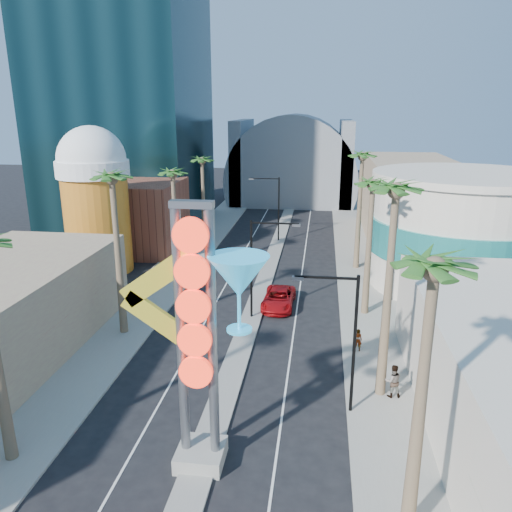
# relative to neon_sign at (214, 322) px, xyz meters

# --- Properties ---
(ground) EXTENTS (240.00, 240.00, 0.00)m
(ground) POSITION_rel_neon_sign_xyz_m (-0.82, -2.96, -7.31)
(ground) COLOR black
(ground) RESTS_ON ground
(sidewalk_west) EXTENTS (5.00, 100.00, 0.15)m
(sidewalk_west) POSITION_rel_neon_sign_xyz_m (-10.32, 32.04, -7.23)
(sidewalk_west) COLOR gray
(sidewalk_west) RESTS_ON ground
(sidewalk_east) EXTENTS (5.00, 100.00, 0.15)m
(sidewalk_east) POSITION_rel_neon_sign_xyz_m (8.68, 32.04, -7.23)
(sidewalk_east) COLOR gray
(sidewalk_east) RESTS_ON ground
(median) EXTENTS (1.60, 84.00, 0.15)m
(median) POSITION_rel_neon_sign_xyz_m (-0.82, 35.04, -7.23)
(median) COLOR gray
(median) RESTS_ON ground
(hotel_tower) EXTENTS (20.00, 20.00, 50.00)m
(hotel_tower) POSITION_rel_neon_sign_xyz_m (-22.82, 49.04, 17.69)
(hotel_tower) COLOR black
(hotel_tower) RESTS_ON ground
(brick_filler_west) EXTENTS (10.00, 10.00, 8.00)m
(brick_filler_west) POSITION_rel_neon_sign_xyz_m (-16.82, 35.04, -3.31)
(brick_filler_west) COLOR brown
(brick_filler_west) RESTS_ON ground
(filler_east) EXTENTS (10.00, 20.00, 10.00)m
(filler_east) POSITION_rel_neon_sign_xyz_m (15.18, 45.04, -2.31)
(filler_east) COLOR #9C7965
(filler_east) RESTS_ON ground
(beer_mug) EXTENTS (7.00, 7.00, 14.50)m
(beer_mug) POSITION_rel_neon_sign_xyz_m (-17.82, 27.04, 0.54)
(beer_mug) COLOR orange
(beer_mug) RESTS_ON ground
(turquoise_building) EXTENTS (16.60, 16.60, 10.60)m
(turquoise_building) POSITION_rel_neon_sign_xyz_m (17.18, 27.04, -2.06)
(turquoise_building) COLOR beige
(turquoise_building) RESTS_ON ground
(canopy) EXTENTS (22.00, 16.00, 22.00)m
(canopy) POSITION_rel_neon_sign_xyz_m (-0.82, 69.04, -3.00)
(canopy) COLOR slate
(canopy) RESTS_ON ground
(neon_sign) EXTENTS (6.53, 2.60, 12.55)m
(neon_sign) POSITION_rel_neon_sign_xyz_m (0.00, 0.00, 0.00)
(neon_sign) COLOR gray
(neon_sign) RESTS_ON ground
(streetlight_0) EXTENTS (3.79, 0.25, 8.00)m
(streetlight_0) POSITION_rel_neon_sign_xyz_m (-0.27, 17.04, -2.43)
(streetlight_0) COLOR black
(streetlight_0) RESTS_ON ground
(streetlight_1) EXTENTS (3.79, 0.25, 8.00)m
(streetlight_1) POSITION_rel_neon_sign_xyz_m (-1.36, 41.04, -2.43)
(streetlight_1) COLOR black
(streetlight_1) RESTS_ON ground
(streetlight_2) EXTENTS (3.45, 0.25, 8.00)m
(streetlight_2) POSITION_rel_neon_sign_xyz_m (5.91, 5.04, -2.47)
(streetlight_2) COLOR black
(streetlight_2) RESTS_ON ground
(palm_1) EXTENTS (2.40, 2.40, 12.70)m
(palm_1) POSITION_rel_neon_sign_xyz_m (-9.82, 13.04, 3.52)
(palm_1) COLOR brown
(palm_1) RESTS_ON ground
(palm_2) EXTENTS (2.40, 2.40, 11.20)m
(palm_2) POSITION_rel_neon_sign_xyz_m (-9.82, 27.04, 2.17)
(palm_2) COLOR brown
(palm_2) RESTS_ON ground
(palm_3) EXTENTS (2.40, 2.40, 11.20)m
(palm_3) POSITION_rel_neon_sign_xyz_m (-9.82, 39.04, 2.17)
(palm_3) COLOR brown
(palm_3) RESTS_ON ground
(palm_4) EXTENTS (2.40, 2.40, 12.20)m
(palm_4) POSITION_rel_neon_sign_xyz_m (8.18, -2.96, 3.07)
(palm_4) COLOR brown
(palm_4) RESTS_ON ground
(palm_5) EXTENTS (2.40, 2.40, 13.20)m
(palm_5) POSITION_rel_neon_sign_xyz_m (8.18, 7.04, 3.96)
(palm_5) COLOR brown
(palm_5) RESTS_ON ground
(palm_6) EXTENTS (2.40, 2.40, 11.70)m
(palm_6) POSITION_rel_neon_sign_xyz_m (8.18, 19.04, 2.62)
(palm_6) COLOR brown
(palm_6) RESTS_ON ground
(palm_7) EXTENTS (2.40, 2.40, 12.70)m
(palm_7) POSITION_rel_neon_sign_xyz_m (8.18, 31.04, 3.52)
(palm_7) COLOR brown
(palm_7) RESTS_ON ground
(red_pickup) EXTENTS (2.68, 5.54, 1.52)m
(red_pickup) POSITION_rel_neon_sign_xyz_m (1.12, 19.60, -6.55)
(red_pickup) COLOR #B00D11
(red_pickup) RESTS_ON ground
(pedestrian_a) EXTENTS (0.62, 0.44, 1.60)m
(pedestrian_a) POSITION_rel_neon_sign_xyz_m (7.18, 12.21, -6.35)
(pedestrian_a) COLOR gray
(pedestrian_a) RESTS_ON sidewalk_east
(pedestrian_b) EXTENTS (1.06, 0.88, 1.98)m
(pedestrian_b) POSITION_rel_neon_sign_xyz_m (8.82, 6.75, -6.17)
(pedestrian_b) COLOR gray
(pedestrian_b) RESTS_ON sidewalk_east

